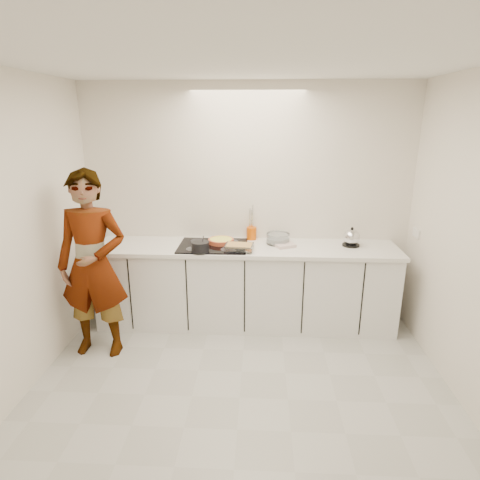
{
  "coord_description": "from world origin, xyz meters",
  "views": [
    {
      "loc": [
        0.14,
        -2.79,
        2.23
      ],
      "look_at": [
        -0.05,
        1.05,
        1.05
      ],
      "focal_mm": 30.0,
      "sensor_mm": 36.0,
      "label": 1
    }
  ],
  "objects_px": {
    "saucepan": "(200,247)",
    "utensil_crock": "(251,233)",
    "baking_dish": "(239,247)",
    "mixing_bowl": "(278,239)",
    "cook": "(93,265)",
    "kettle": "(351,238)",
    "hob": "(213,246)",
    "tart_dish": "(221,241)"
  },
  "relations": [
    {
      "from": "kettle",
      "to": "tart_dish",
      "type": "bearing_deg",
      "value": -179.67
    },
    {
      "from": "utensil_crock",
      "to": "hob",
      "type": "bearing_deg",
      "value": -144.89
    },
    {
      "from": "hob",
      "to": "saucepan",
      "type": "bearing_deg",
      "value": -115.71
    },
    {
      "from": "tart_dish",
      "to": "kettle",
      "type": "xyz_separation_m",
      "value": [
        1.4,
        0.01,
        0.05
      ]
    },
    {
      "from": "utensil_crock",
      "to": "saucepan",
      "type": "bearing_deg",
      "value": -135.53
    },
    {
      "from": "kettle",
      "to": "hob",
      "type": "bearing_deg",
      "value": -176.47
    },
    {
      "from": "baking_dish",
      "to": "mixing_bowl",
      "type": "xyz_separation_m",
      "value": [
        0.41,
        0.27,
        0.01
      ]
    },
    {
      "from": "cook",
      "to": "saucepan",
      "type": "bearing_deg",
      "value": 22.41
    },
    {
      "from": "saucepan",
      "to": "utensil_crock",
      "type": "xyz_separation_m",
      "value": [
        0.51,
        0.5,
        0.0
      ]
    },
    {
      "from": "hob",
      "to": "mixing_bowl",
      "type": "xyz_separation_m",
      "value": [
        0.7,
        0.13,
        0.05
      ]
    },
    {
      "from": "hob",
      "to": "utensil_crock",
      "type": "xyz_separation_m",
      "value": [
        0.4,
        0.28,
        0.06
      ]
    },
    {
      "from": "saucepan",
      "to": "kettle",
      "type": "bearing_deg",
      "value": 10.92
    },
    {
      "from": "utensil_crock",
      "to": "cook",
      "type": "distance_m",
      "value": 1.72
    },
    {
      "from": "hob",
      "to": "mixing_bowl",
      "type": "height_order",
      "value": "mixing_bowl"
    },
    {
      "from": "baking_dish",
      "to": "tart_dish",
      "type": "bearing_deg",
      "value": 134.07
    },
    {
      "from": "tart_dish",
      "to": "saucepan",
      "type": "xyz_separation_m",
      "value": [
        -0.18,
        -0.3,
        0.03
      ]
    },
    {
      "from": "kettle",
      "to": "baking_dish",
      "type": "bearing_deg",
      "value": -169.26
    },
    {
      "from": "tart_dish",
      "to": "mixing_bowl",
      "type": "distance_m",
      "value": 0.62
    },
    {
      "from": "hob",
      "to": "baking_dish",
      "type": "distance_m",
      "value": 0.32
    },
    {
      "from": "tart_dish",
      "to": "baking_dish",
      "type": "xyz_separation_m",
      "value": [
        0.21,
        -0.22,
        0.01
      ]
    },
    {
      "from": "kettle",
      "to": "cook",
      "type": "relative_size",
      "value": 0.13
    },
    {
      "from": "kettle",
      "to": "cook",
      "type": "height_order",
      "value": "cook"
    },
    {
      "from": "hob",
      "to": "utensil_crock",
      "type": "distance_m",
      "value": 0.5
    },
    {
      "from": "saucepan",
      "to": "baking_dish",
      "type": "height_order",
      "value": "saucepan"
    },
    {
      "from": "baking_dish",
      "to": "mixing_bowl",
      "type": "distance_m",
      "value": 0.49
    },
    {
      "from": "tart_dish",
      "to": "mixing_bowl",
      "type": "relative_size",
      "value": 1.16
    },
    {
      "from": "tart_dish",
      "to": "mixing_bowl",
      "type": "bearing_deg",
      "value": 4.69
    },
    {
      "from": "baking_dish",
      "to": "hob",
      "type": "bearing_deg",
      "value": 155.08
    },
    {
      "from": "tart_dish",
      "to": "kettle",
      "type": "height_order",
      "value": "kettle"
    },
    {
      "from": "tart_dish",
      "to": "baking_dish",
      "type": "relative_size",
      "value": 0.99
    },
    {
      "from": "saucepan",
      "to": "kettle",
      "type": "xyz_separation_m",
      "value": [
        1.58,
        0.3,
        0.02
      ]
    },
    {
      "from": "saucepan",
      "to": "cook",
      "type": "bearing_deg",
      "value": -157.74
    },
    {
      "from": "baking_dish",
      "to": "kettle",
      "type": "bearing_deg",
      "value": 10.74
    },
    {
      "from": "saucepan",
      "to": "baking_dish",
      "type": "distance_m",
      "value": 0.4
    },
    {
      "from": "hob",
      "to": "utensil_crock",
      "type": "relative_size",
      "value": 5.19
    },
    {
      "from": "mixing_bowl",
      "to": "kettle",
      "type": "distance_m",
      "value": 0.78
    },
    {
      "from": "saucepan",
      "to": "tart_dish",
      "type": "bearing_deg",
      "value": 58.59
    },
    {
      "from": "mixing_bowl",
      "to": "cook",
      "type": "height_order",
      "value": "cook"
    },
    {
      "from": "mixing_bowl",
      "to": "utensil_crock",
      "type": "xyz_separation_m",
      "value": [
        -0.29,
        0.15,
        0.02
      ]
    },
    {
      "from": "mixing_bowl",
      "to": "utensil_crock",
      "type": "relative_size",
      "value": 1.88
    },
    {
      "from": "baking_dish",
      "to": "utensil_crock",
      "type": "height_order",
      "value": "utensil_crock"
    },
    {
      "from": "tart_dish",
      "to": "utensil_crock",
      "type": "bearing_deg",
      "value": 31.68
    }
  ]
}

